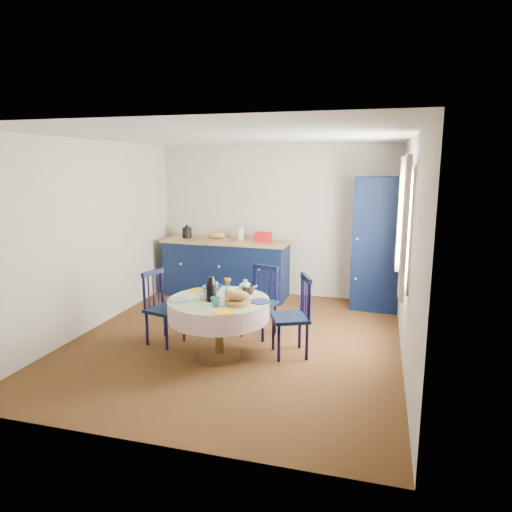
{
  "coord_description": "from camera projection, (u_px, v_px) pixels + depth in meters",
  "views": [
    {
      "loc": [
        1.68,
        -5.17,
        2.17
      ],
      "look_at": [
        0.21,
        0.2,
        1.06
      ],
      "focal_mm": 32.0,
      "sensor_mm": 36.0,
      "label": 1
    }
  ],
  "objects": [
    {
      "name": "wall_left",
      "position": [
        91.0,
        236.0,
        6.02
      ],
      "size": [
        0.02,
        4.5,
        2.5
      ],
      "primitive_type": "cube",
      "color": "beige",
      "rests_on": "floor"
    },
    {
      "name": "ceiling",
      "position": [
        234.0,
        136.0,
        5.26
      ],
      "size": [
        4.5,
        4.5,
        0.0
      ],
      "primitive_type": "plane",
      "rotation": [
        3.14,
        0.0,
        0.0
      ],
      "color": "white",
      "rests_on": "wall_back"
    },
    {
      "name": "wall_back",
      "position": [
        276.0,
        221.0,
        7.63
      ],
      "size": [
        4.0,
        0.02,
        2.5
      ],
      "primitive_type": "cube",
      "color": "beige",
      "rests_on": "floor"
    },
    {
      "name": "window",
      "position": [
        405.0,
        223.0,
        5.23
      ],
      "size": [
        0.1,
        1.74,
        1.45
      ],
      "color": "white",
      "rests_on": "wall_right"
    },
    {
      "name": "floor",
      "position": [
        236.0,
        340.0,
        5.75
      ],
      "size": [
        4.5,
        4.5,
        0.0
      ],
      "primitive_type": "plane",
      "color": "black",
      "rests_on": "ground"
    },
    {
      "name": "chair_left",
      "position": [
        162.0,
        307.0,
        5.6
      ],
      "size": [
        0.47,
        0.49,
        0.91
      ],
      "rotation": [
        0.0,
        0.0,
        1.32
      ],
      "color": "black",
      "rests_on": "floor"
    },
    {
      "name": "chair_right",
      "position": [
        293.0,
        315.0,
        5.23
      ],
      "size": [
        0.54,
        0.55,
        0.94
      ],
      "rotation": [
        0.0,
        0.0,
        -1.16
      ],
      "color": "black",
      "rests_on": "floor"
    },
    {
      "name": "cobalt_bowl",
      "position": [
        213.0,
        288.0,
        5.49
      ],
      "size": [
        0.24,
        0.24,
        0.06
      ],
      "primitive_type": "imported",
      "color": "navy",
      "rests_on": "dining_table"
    },
    {
      "name": "pantry_cabinet",
      "position": [
        378.0,
        244.0,
        6.87
      ],
      "size": [
        0.74,
        0.56,
        2.01
      ],
      "rotation": [
        0.0,
        0.0,
        -0.08
      ],
      "color": "black",
      "rests_on": "floor"
    },
    {
      "name": "mug_a",
      "position": [
        205.0,
        295.0,
        5.11
      ],
      "size": [
        0.13,
        0.13,
        0.1
      ],
      "primitive_type": "imported",
      "color": "silver",
      "rests_on": "dining_table"
    },
    {
      "name": "wall_right",
      "position": [
        409.0,
        251.0,
        4.98
      ],
      "size": [
        0.02,
        4.5,
        2.5
      ],
      "primitive_type": "cube",
      "color": "beige",
      "rests_on": "floor"
    },
    {
      "name": "chair_far",
      "position": [
        260.0,
        301.0,
        5.87
      ],
      "size": [
        0.5,
        0.49,
        0.9
      ],
      "rotation": [
        0.0,
        0.0,
        -0.31
      ],
      "color": "black",
      "rests_on": "floor"
    },
    {
      "name": "mug_d",
      "position": [
        215.0,
        286.0,
        5.54
      ],
      "size": [
        0.09,
        0.09,
        0.09
      ],
      "primitive_type": "imported",
      "color": "silver",
      "rests_on": "dining_table"
    },
    {
      "name": "mug_b",
      "position": [
        215.0,
        302.0,
        4.86
      ],
      "size": [
        0.11,
        0.11,
        0.1
      ],
      "primitive_type": "imported",
      "color": "#36776B",
      "rests_on": "dining_table"
    },
    {
      "name": "mug_c",
      "position": [
        248.0,
        290.0,
        5.29
      ],
      "size": [
        0.14,
        0.14,
        0.11
      ],
      "primitive_type": "imported",
      "color": "black",
      "rests_on": "dining_table"
    },
    {
      "name": "dining_table",
      "position": [
        220.0,
        309.0,
        5.15
      ],
      "size": [
        1.16,
        1.14,
        0.97
      ],
      "color": "brown",
      "rests_on": "floor"
    },
    {
      "name": "kitchen_counter",
      "position": [
        226.0,
        267.0,
        7.65
      ],
      "size": [
        2.14,
        0.72,
        1.18
      ],
      "rotation": [
        0.0,
        0.0,
        -0.03
      ],
      "color": "black",
      "rests_on": "floor"
    }
  ]
}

